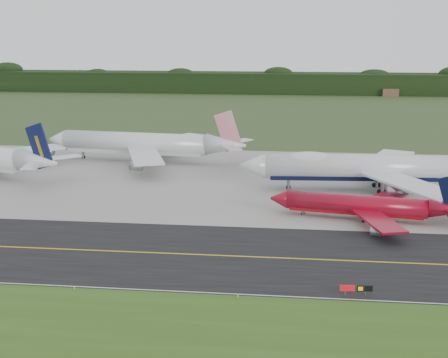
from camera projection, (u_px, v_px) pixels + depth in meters
ground at (258, 249)px, 109.14m from camera, size 600.00×600.00×0.00m
grass_verge at (240, 348)px, 75.34m from camera, size 400.00×30.00×0.01m
taxiway at (257, 257)px, 105.28m from camera, size 400.00×32.00×0.02m
apron at (270, 181)px, 158.40m from camera, size 400.00×78.00×0.01m
taxiway_centreline at (257, 257)px, 105.27m from camera, size 400.00×0.40×0.00m
taxiway_edge_line at (250, 295)px, 90.30m from camera, size 400.00×0.25×0.00m
horizon_treeline at (286, 84)px, 372.26m from camera, size 700.00×25.00×12.00m
jet_ba_747 at (374, 168)px, 147.31m from camera, size 65.36×54.03×16.43m
jet_red_737 at (367, 206)px, 125.16m from camera, size 38.87×31.36×10.51m
jet_star_tail at (145, 144)px, 179.44m from camera, size 59.74×49.71×15.75m
taxiway_sign at (356, 288)px, 89.81m from camera, size 4.70×0.46×1.57m
edge_marker_left at (74, 288)px, 92.16m from camera, size 0.16×0.16×0.50m
edge_marker_center at (238, 296)px, 89.47m from camera, size 0.16×0.16×0.50m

